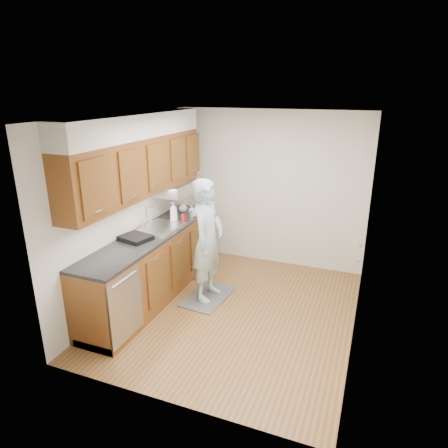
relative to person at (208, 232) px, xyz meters
name	(u,v)px	position (x,y,z in m)	size (l,w,h in m)	color
floor	(235,311)	(0.47, -0.21, -0.97)	(3.50, 3.50, 0.00)	olive
ceiling	(236,116)	(0.47, -0.21, 1.53)	(3.50, 3.50, 0.00)	white
wall_left	(131,209)	(-1.03, -0.21, 0.28)	(0.02, 3.50, 2.50)	silver
wall_right	(364,237)	(1.97, -0.21, 0.28)	(0.02, 3.50, 2.50)	silver
wall_back	(272,189)	(0.47, 1.54, 0.28)	(3.00, 0.02, 2.50)	silver
counter	(154,263)	(-0.73, -0.22, -0.48)	(0.64, 2.80, 1.30)	brown
upper_cabinets	(140,157)	(-0.86, -0.17, 0.98)	(0.47, 2.80, 1.21)	brown
closet_door	(362,247)	(1.96, 0.09, 0.05)	(0.02, 1.22, 2.05)	silver
floor_mat	(209,296)	(0.00, 0.00, -0.96)	(0.50, 0.85, 0.02)	slate
person	(208,232)	(0.00, 0.00, 0.00)	(0.67, 0.45, 1.91)	#A8C6CC
soap_bottle_a	(174,212)	(-0.68, 0.33, 0.12)	(0.12, 0.12, 0.30)	white
soap_bottle_b	(192,211)	(-0.55, 0.67, 0.05)	(0.08, 0.08, 0.17)	white
soap_bottle_c	(183,206)	(-0.78, 0.81, 0.06)	(0.14, 0.14, 0.17)	white
soda_can	(184,218)	(-0.54, 0.36, 0.03)	(0.07, 0.07, 0.13)	red
steel_can	(191,216)	(-0.49, 0.50, 0.03)	(0.06, 0.06, 0.12)	#A5A5AA
dish_rack	(136,238)	(-0.79, -0.52, 0.00)	(0.37, 0.31, 0.06)	black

